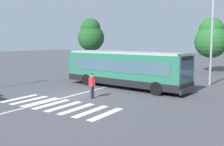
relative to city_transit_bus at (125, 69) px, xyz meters
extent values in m
plane|color=#47474C|center=(-1.09, -4.92, -1.59)|extent=(160.00, 160.00, 0.00)
cylinder|color=black|center=(3.84, 0.79, -1.09)|extent=(1.03, 0.40, 1.00)
cylinder|color=black|center=(3.61, -1.54, -1.09)|extent=(1.03, 0.40, 1.00)
cylinder|color=black|center=(-3.20, 1.50, -1.09)|extent=(1.03, 0.40, 1.00)
cylinder|color=black|center=(-3.43, -0.83, -1.09)|extent=(1.03, 0.40, 1.00)
cube|color=#236B4C|center=(-0.02, 0.00, 0.04)|extent=(11.26, 3.65, 2.55)
cube|color=black|center=(-0.02, 0.00, -0.96)|extent=(11.37, 3.69, 0.55)
cube|color=#3D5666|center=(-0.02, 0.00, 0.34)|extent=(9.94, 3.57, 0.96)
cube|color=#3D5666|center=(5.49, -0.55, 0.24)|extent=(0.27, 2.24, 1.63)
cube|color=black|center=(5.49, -0.55, 1.13)|extent=(0.25, 1.93, 0.28)
cube|color=#99999E|center=(-0.02, 0.00, 1.39)|extent=(10.80, 3.40, 0.16)
cube|color=#28282B|center=(5.60, -0.57, -1.16)|extent=(0.38, 2.55, 0.36)
cylinder|color=#333856|center=(0.31, -4.84, -1.16)|extent=(0.16, 0.16, 0.85)
cylinder|color=#333856|center=(0.27, -5.02, -1.16)|extent=(0.16, 0.16, 0.85)
cube|color=#B22323|center=(0.29, -4.93, -0.44)|extent=(0.44, 0.33, 0.60)
cylinder|color=#B22323|center=(0.05, -4.89, -0.47)|extent=(0.10, 0.10, 0.55)
cylinder|color=#B22323|center=(0.53, -4.97, -0.47)|extent=(0.10, 0.10, 0.55)
sphere|color=tan|center=(0.29, -4.93, -0.03)|extent=(0.22, 0.22, 0.22)
sphere|color=black|center=(0.29, -4.93, 0.04)|extent=(0.19, 0.19, 0.19)
cylinder|color=black|center=(-6.45, 11.16, -1.27)|extent=(0.20, 0.64, 0.64)
cylinder|color=black|center=(-4.78, 11.16, -1.27)|extent=(0.20, 0.64, 0.64)
cylinder|color=black|center=(-6.46, 8.37, -1.27)|extent=(0.20, 0.64, 0.64)
cylinder|color=black|center=(-4.78, 8.37, -1.27)|extent=(0.20, 0.64, 0.64)
cube|color=#B7BABF|center=(-5.62, 9.76, -0.95)|extent=(1.83, 4.50, 0.52)
cube|color=#3D5666|center=(-5.62, 9.67, -0.47)|extent=(1.61, 2.16, 0.44)
cube|color=#B7BABF|center=(-5.62, 9.67, -0.28)|extent=(1.53, 1.98, 0.09)
cylinder|color=black|center=(-3.77, 11.28, -1.27)|extent=(0.23, 0.65, 0.64)
cylinder|color=black|center=(-2.10, 11.21, -1.27)|extent=(0.23, 0.65, 0.64)
cylinder|color=black|center=(-3.88, 8.49, -1.27)|extent=(0.23, 0.65, 0.64)
cylinder|color=black|center=(-2.21, 8.42, -1.27)|extent=(0.23, 0.65, 0.64)
cube|color=#AD1E1E|center=(-2.99, 9.85, -0.95)|extent=(2.00, 4.57, 0.52)
cube|color=#3D5666|center=(-2.99, 9.76, -0.47)|extent=(1.69, 2.22, 0.44)
cube|color=#AD1E1E|center=(-2.99, 9.76, -0.28)|extent=(1.61, 2.04, 0.09)
cylinder|color=black|center=(-1.29, 11.05, -1.27)|extent=(0.22, 0.64, 0.64)
cylinder|color=black|center=(0.39, 11.01, -1.27)|extent=(0.22, 0.64, 0.64)
cylinder|color=black|center=(-1.35, 8.26, -1.27)|extent=(0.22, 0.64, 0.64)
cylinder|color=black|center=(0.32, 8.22, -1.27)|extent=(0.22, 0.64, 0.64)
cube|color=black|center=(-0.48, 9.64, -0.95)|extent=(1.93, 4.54, 0.52)
cube|color=#3D5666|center=(-0.49, 9.55, -0.47)|extent=(1.65, 2.20, 0.44)
cube|color=black|center=(-0.49, 9.55, -0.28)|extent=(1.58, 2.02, 0.09)
cylinder|color=#939399|center=(5.79, 5.30, 3.21)|extent=(0.20, 0.20, 9.60)
cylinder|color=brown|center=(-13.34, 12.59, -0.06)|extent=(0.36, 0.36, 3.06)
sphere|color=#1E5123|center=(-13.34, 12.59, 2.88)|extent=(4.02, 4.02, 4.02)
sphere|color=#1E5123|center=(-13.36, 12.53, 4.29)|extent=(3.01, 3.01, 3.01)
cylinder|color=brown|center=(3.40, 15.97, -0.37)|extent=(0.36, 0.36, 2.44)
sphere|color=#236028|center=(3.40, 15.97, 2.32)|extent=(4.17, 4.17, 4.17)
sphere|color=#236028|center=(3.35, 16.07, 3.77)|extent=(3.13, 3.13, 3.13)
cube|color=silver|center=(-3.91, -7.66, -1.58)|extent=(0.45, 2.95, 0.01)
cube|color=silver|center=(-2.87, -7.66, -1.58)|extent=(0.45, 2.95, 0.01)
cube|color=silver|center=(-1.84, -7.66, -1.58)|extent=(0.45, 2.95, 0.01)
cube|color=silver|center=(-0.80, -7.66, -1.58)|extent=(0.45, 2.95, 0.01)
cube|color=silver|center=(0.23, -7.66, -1.58)|extent=(0.45, 2.95, 0.01)
cube|color=silver|center=(1.27, -7.66, -1.58)|extent=(0.45, 2.95, 0.01)
cube|color=silver|center=(2.30, -7.66, -1.58)|extent=(0.45, 2.95, 0.01)
cube|color=silver|center=(3.34, -7.66, -1.58)|extent=(0.45, 2.95, 0.01)
cube|color=silver|center=(-1.47, -2.92, -1.58)|extent=(0.16, 24.00, 0.01)
camera|label=1|loc=(11.10, -18.94, 2.32)|focal=41.77mm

